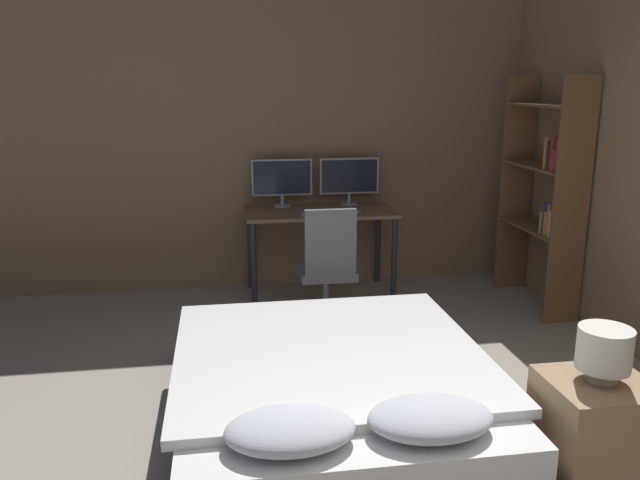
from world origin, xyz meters
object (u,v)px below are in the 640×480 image
(monitor_left, at_px, (282,179))
(keyboard, at_px, (324,214))
(monitor_right, at_px, (349,178))
(bookshelf, at_px, (548,185))
(bedside_lamp, at_px, (604,349))
(office_chair, at_px, (327,280))
(computer_mouse, at_px, (356,212))
(bed, at_px, (332,396))
(desk, at_px, (320,221))
(nightstand, at_px, (594,437))

(monitor_left, bearing_deg, keyboard, -56.29)
(monitor_right, distance_m, bookshelf, 1.72)
(bedside_lamp, height_order, office_chair, office_chair)
(monitor_left, distance_m, computer_mouse, 0.79)
(bed, height_order, office_chair, office_chair)
(bookshelf, bearing_deg, monitor_right, 149.43)
(desk, xyz_separation_m, bookshelf, (1.79, -0.64, 0.38))
(bookshelf, bearing_deg, monitor_left, 157.39)
(nightstand, relative_size, bedside_lamp, 2.21)
(office_chair, height_order, bookshelf, bookshelf)
(bedside_lamp, distance_m, desk, 3.12)
(computer_mouse, height_order, bookshelf, bookshelf)
(bedside_lamp, bearing_deg, office_chair, 110.72)
(bed, xyz_separation_m, keyboard, (0.31, 2.12, 0.56))
(monitor_right, relative_size, computer_mouse, 7.80)
(bed, distance_m, nightstand, 1.29)
(bed, bearing_deg, office_chair, 81.32)
(nightstand, bearing_deg, computer_mouse, 100.50)
(bed, bearing_deg, bedside_lamp, -31.19)
(monitor_left, height_order, monitor_right, same)
(bedside_lamp, bearing_deg, computer_mouse, 100.50)
(bedside_lamp, relative_size, bookshelf, 0.13)
(keyboard, distance_m, office_chair, 0.67)
(office_chair, bearing_deg, monitor_left, 104.17)
(bookshelf, bearing_deg, desk, 160.31)
(monitor_left, relative_size, computer_mouse, 7.80)
(monitor_left, xyz_separation_m, office_chair, (0.25, -0.98, -0.65))
(computer_mouse, bearing_deg, bedside_lamp, -79.50)
(nightstand, bearing_deg, keyboard, 105.94)
(nightstand, height_order, monitor_left, monitor_left)
(keyboard, xyz_separation_m, office_chair, (-0.06, -0.52, -0.41))
(desk, relative_size, monitor_left, 2.42)
(computer_mouse, bearing_deg, bed, -105.44)
(nightstand, relative_size, monitor_left, 1.03)
(bedside_lamp, height_order, keyboard, bedside_lamp)
(nightstand, xyz_separation_m, office_chair, (-0.86, 2.27, 0.09))
(bed, distance_m, bookshelf, 2.83)
(monitor_right, height_order, computer_mouse, monitor_right)
(nightstand, relative_size, office_chair, 0.58)
(bed, distance_m, keyboard, 2.21)
(keyboard, distance_m, computer_mouse, 0.28)
(monitor_right, bearing_deg, bedside_lamp, -81.51)
(bed, height_order, computer_mouse, computer_mouse)
(monitor_right, distance_m, office_chair, 1.24)
(bedside_lamp, distance_m, office_chair, 2.45)
(bookshelf, bearing_deg, office_chair, -176.65)
(nightstand, bearing_deg, bookshelf, 67.20)
(keyboard, bearing_deg, bookshelf, -12.90)
(office_chair, distance_m, bookshelf, 1.98)
(monitor_left, bearing_deg, desk, -37.05)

